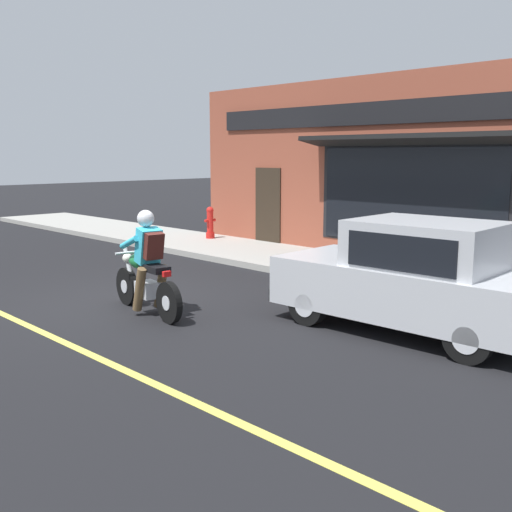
% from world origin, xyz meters
% --- Properties ---
extents(ground_plane, '(80.00, 80.00, 0.00)m').
position_xyz_m(ground_plane, '(0.00, 0.00, 0.00)').
color(ground_plane, black).
extents(sidewalk_curb, '(2.60, 22.00, 0.14)m').
position_xyz_m(sidewalk_curb, '(4.80, 3.00, 0.07)').
color(sidewalk_curb, '#9E9B93').
rests_on(sidewalk_curb, ground).
extents(storefront_building, '(1.25, 10.49, 4.20)m').
position_xyz_m(storefront_building, '(6.33, -0.32, 2.11)').
color(storefront_building, brown).
rests_on(storefront_building, ground).
extents(motorcycle_with_rider, '(0.63, 2.02, 1.62)m').
position_xyz_m(motorcycle_with_rider, '(-0.17, -0.85, 0.68)').
color(motorcycle_with_rider, black).
rests_on(motorcycle_with_rider, ground).
extents(car_hatchback, '(1.80, 3.85, 1.57)m').
position_xyz_m(car_hatchback, '(1.90, -4.24, 0.77)').
color(car_hatchback, black).
rests_on(car_hatchback, ground).
extents(fire_hydrant, '(0.36, 0.24, 0.88)m').
position_xyz_m(fire_hydrant, '(5.39, 4.18, 0.57)').
color(fire_hydrant, red).
rests_on(fire_hydrant, sidewalk_curb).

